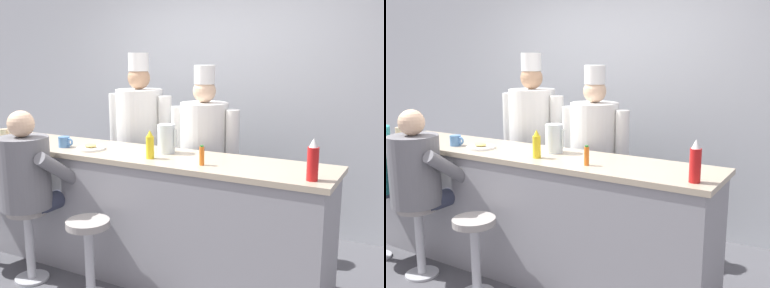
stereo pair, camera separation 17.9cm
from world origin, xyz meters
TOP-DOWN VIEW (x-y plane):
  - ground_plane at (0.00, 0.00)m, footprint 20.00×20.00m
  - wall_back at (0.00, 1.79)m, footprint 10.00×0.06m
  - diner_counter at (0.00, 0.31)m, footprint 3.06×0.62m
  - ketchup_bottle_red at (1.39, 0.14)m, footprint 0.07×0.07m
  - mustard_bottle_yellow at (0.19, 0.18)m, footprint 0.06×0.06m
  - hot_sauce_bottle_orange at (0.62, 0.17)m, footprint 0.04×0.04m
  - water_pitcher_clear at (0.19, 0.40)m, footprint 0.16×0.14m
  - breakfast_plate at (-0.42, 0.22)m, footprint 0.23×0.23m
  - cereal_bowl at (-1.09, 0.15)m, footprint 0.16×0.16m
  - coffee_mug_tan at (-1.41, 0.21)m, footprint 0.13×0.08m
  - coffee_mug_blue at (-0.68, 0.20)m, footprint 0.14×0.09m
  - diner_seated_grey at (-0.69, -0.19)m, footprint 0.59×0.58m
  - empty_stool_round at (-0.09, -0.22)m, footprint 0.31×0.31m
  - cook_in_whites_near at (-0.46, 0.98)m, footprint 0.70×0.45m
  - cook_in_whites_far at (0.27, 0.91)m, footprint 0.65×0.42m

SIDE VIEW (x-z plane):
  - ground_plane at x=0.00m, z-range 0.00..0.00m
  - empty_stool_round at x=-0.09m, z-range 0.10..0.71m
  - diner_counter at x=0.00m, z-range 0.00..1.00m
  - diner_seated_grey at x=-0.69m, z-range 0.16..1.51m
  - cook_in_whites_far at x=0.27m, z-range 0.08..1.76m
  - cook_in_whites_near at x=-0.46m, z-range 0.09..1.87m
  - breakfast_plate at x=-0.42m, z-range 0.99..1.04m
  - cereal_bowl at x=-1.09m, z-range 1.00..1.05m
  - coffee_mug_blue at x=-0.68m, z-range 1.00..1.09m
  - coffee_mug_tan at x=-1.41m, z-range 1.00..1.10m
  - hot_sauce_bottle_orange at x=0.62m, z-range 1.00..1.14m
  - mustard_bottle_yellow at x=0.19m, z-range 0.99..1.21m
  - water_pitcher_clear at x=0.19m, z-range 1.00..1.23m
  - ketchup_bottle_red at x=1.39m, z-range 0.99..1.26m
  - wall_back at x=0.00m, z-range 0.00..2.70m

